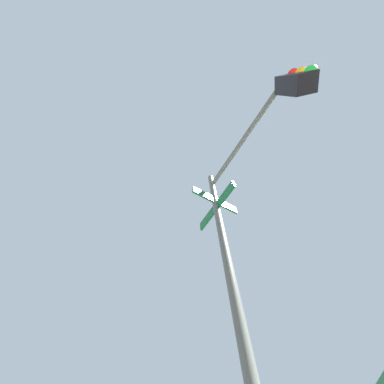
# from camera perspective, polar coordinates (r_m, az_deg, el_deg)

# --- Properties ---
(traffic_signal_near) EXTENTS (2.30, 2.08, 5.49)m
(traffic_signal_near) POSITION_cam_1_polar(r_m,az_deg,el_deg) (2.92, 19.38, 7.18)
(traffic_signal_near) COLOR #474C47
(traffic_signal_near) RESTS_ON ground_plane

